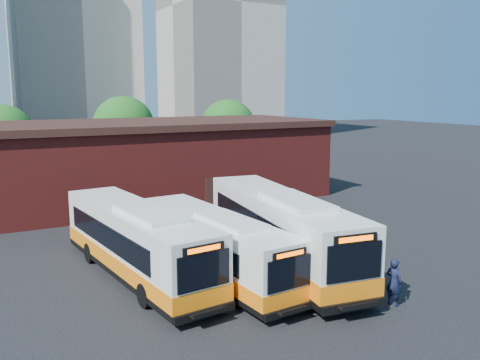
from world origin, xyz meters
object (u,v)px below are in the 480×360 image
bus_west (137,244)px  bus_midwest (215,248)px  bus_mideast (280,232)px  transit_worker (394,282)px

bus_west → bus_midwest: size_ratio=1.11×
bus_midwest → bus_mideast: bus_mideast is taller
bus_west → bus_midwest: bus_west is taller
bus_mideast → transit_worker: size_ratio=7.13×
bus_west → bus_mideast: size_ratio=0.93×
bus_west → bus_mideast: 7.10m
bus_midwest → bus_mideast: size_ratio=0.84×
bus_west → transit_worker: size_ratio=6.62×
bus_midwest → transit_worker: bus_midwest is taller
bus_west → bus_midwest: 3.69m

